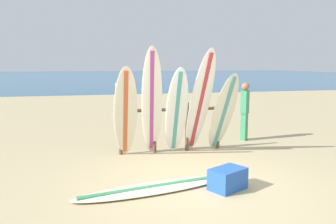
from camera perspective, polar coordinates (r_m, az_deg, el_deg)
name	(u,v)px	position (r m, az deg, el deg)	size (l,w,h in m)	color
ground_plane	(199,187)	(5.88, 5.27, -12.68)	(120.00, 120.00, 0.00)	tan
ocean_water	(99,76)	(63.26, -11.73, 6.14)	(120.00, 80.00, 0.01)	#1E5984
surfboard_rack	(171,122)	(7.97, 0.50, -1.75)	(2.51, 0.09, 1.17)	brown
surfboard_leaning_far_left	(125,113)	(7.30, -7.30, -0.20)	(0.55, 0.96, 2.07)	silver
surfboard_leaning_left	(152,103)	(7.41, -2.81, 1.60)	(0.60, 1.06, 2.48)	white
surfboard_leaning_center_left	(176,112)	(7.53, 1.46, 0.03)	(0.55, 0.95, 2.04)	white
surfboard_leaning_center	(200,102)	(7.66, 5.52, 1.67)	(0.63, 1.21, 2.45)	white
surfboard_leaning_center_right	(223,113)	(7.91, 9.42, -0.16)	(0.70, 1.04, 1.91)	silver
surfboard_lying_on_sand	(153,188)	(5.72, -2.53, -12.88)	(2.79, 1.07, 0.08)	beige
beachgoer_standing	(245,109)	(9.37, 13.01, 0.55)	(0.30, 0.30, 1.60)	#3F9966
small_boat_offshore	(125,84)	(31.98, -7.34, 4.84)	(2.02, 2.30, 0.71)	silver
cooler_box	(228,179)	(5.80, 10.20, -11.20)	(0.60, 0.40, 0.36)	blue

